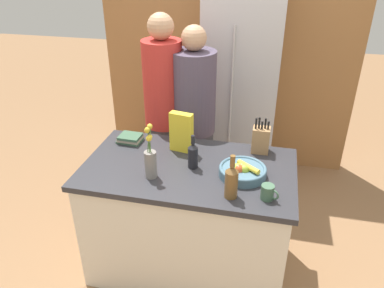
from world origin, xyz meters
TOP-DOWN VIEW (x-y plane):
  - ground_plane at (0.00, 0.00)m, footprint 14.00×14.00m
  - kitchen_island at (0.00, 0.00)m, footprint 1.45×0.83m
  - back_wall_wood at (0.00, 1.76)m, footprint 2.65×0.12m
  - refrigerator at (0.19, 1.40)m, footprint 0.71×0.62m
  - fruit_bowl at (0.37, -0.03)m, footprint 0.31×0.31m
  - knife_block at (0.46, 0.32)m, footprint 0.12×0.10m
  - flower_vase at (-0.21, -0.18)m, footprint 0.08×0.08m
  - cereal_box at (-0.10, 0.21)m, footprint 0.17×0.09m
  - coffee_mug at (0.54, -0.25)m, footprint 0.11×0.08m
  - book_stack at (-0.52, 0.25)m, footprint 0.19×0.16m
  - bottle_oil at (0.33, -0.27)m, footprint 0.08×0.08m
  - bottle_vinegar at (0.03, 0.00)m, footprint 0.07×0.07m
  - person_at_sink at (-0.38, 0.68)m, footprint 0.32×0.32m
  - person_in_blue at (-0.12, 0.70)m, footprint 0.36×0.36m

SIDE VIEW (x-z plane):
  - ground_plane at x=0.00m, z-range 0.00..0.00m
  - kitchen_island at x=0.00m, z-range 0.00..0.90m
  - book_stack at x=-0.52m, z-range 0.89..0.95m
  - fruit_bowl at x=0.37m, z-range 0.89..0.98m
  - coffee_mug at x=0.54m, z-range 0.89..0.99m
  - person_in_blue at x=-0.12m, z-range 0.10..1.81m
  - bottle_vinegar at x=0.03m, z-range 0.87..1.11m
  - refrigerator at x=0.19m, z-range 0.00..1.99m
  - knife_block at x=0.46m, z-range 0.86..1.13m
  - bottle_oil at x=0.33m, z-range 0.86..1.15m
  - person_at_sink at x=-0.38m, z-range 0.12..1.91m
  - flower_vase at x=-0.21m, z-range 0.83..1.21m
  - cereal_box at x=-0.10m, z-range 0.89..1.19m
  - back_wall_wood at x=0.00m, z-range 0.00..2.60m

